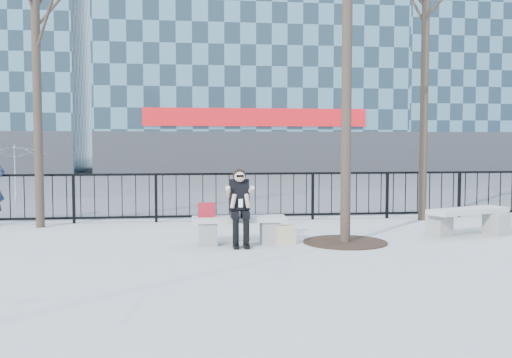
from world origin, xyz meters
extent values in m
plane|color=#9C9D98|center=(0.00, 0.00, 0.00)|extent=(120.00, 120.00, 0.00)
cube|color=#474747|center=(0.00, 15.00, 0.00)|extent=(60.00, 23.00, 0.01)
cube|color=black|center=(0.00, 3.00, 1.08)|extent=(14.00, 0.05, 0.05)
cube|color=black|center=(0.00, 3.00, 0.12)|extent=(14.00, 0.05, 0.05)
cube|color=#2D2D30|center=(3.00, 21.96, 1.20)|extent=(18.00, 0.08, 2.40)
cube|color=red|center=(3.00, 21.90, 3.20)|extent=(12.60, 0.12, 1.00)
cube|color=slate|center=(20.00, 27.00, 10.00)|extent=(16.00, 10.00, 20.00)
cylinder|color=black|center=(1.90, -0.10, 3.75)|extent=(0.18, 0.18, 7.50)
cylinder|color=black|center=(-4.00, 2.50, 3.25)|extent=(0.18, 0.18, 6.50)
cylinder|color=black|center=(4.50, 2.60, 3.50)|extent=(0.18, 0.18, 7.00)
cylinder|color=black|center=(1.90, -0.10, 0.01)|extent=(1.50, 1.50, 0.02)
cube|color=slate|center=(-0.55, 0.00, 0.20)|extent=(0.32, 0.38, 0.40)
cube|color=slate|center=(0.55, 0.00, 0.20)|extent=(0.32, 0.38, 0.40)
cube|color=gray|center=(0.00, 0.00, 0.45)|extent=(1.65, 0.46, 0.09)
cube|color=slate|center=(3.91, 0.43, 0.21)|extent=(0.34, 0.40, 0.43)
cube|color=slate|center=(5.09, 0.43, 0.21)|extent=(0.34, 0.40, 0.43)
cube|color=gray|center=(4.50, 0.43, 0.47)|extent=(1.76, 0.49, 0.10)
cube|color=maroon|center=(-0.57, 0.02, 0.62)|extent=(0.31, 0.15, 0.25)
cube|color=beige|center=(0.81, -0.15, 0.17)|extent=(0.38, 0.21, 0.34)
imported|color=gold|center=(-6.01, 7.81, 0.87)|extent=(2.44, 2.47, 1.75)
camera|label=1|loc=(-0.92, -9.95, 1.80)|focal=40.00mm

